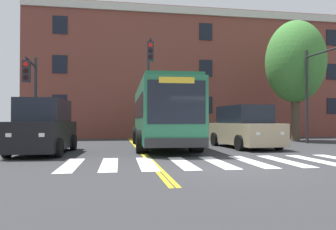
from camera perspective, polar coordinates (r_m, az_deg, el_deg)
name	(u,v)px	position (r m, az deg, el deg)	size (l,w,h in m)	color
ground_plane	(236,168)	(10.32, 11.84, -9.00)	(120.00, 120.00, 0.00)	#303033
crosswalk	(217,162)	(11.55, 8.57, -8.12)	(10.43, 3.70, 0.01)	white
lane_line_yellow_inner	(129,139)	(24.96, -6.76, -4.25)	(0.12, 36.00, 0.01)	gold
lane_line_yellow_outer	(131,139)	(24.97, -6.39, -4.25)	(0.12, 36.00, 0.01)	gold
city_bus	(161,113)	(17.97, -1.19, 0.34)	(3.22, 11.02, 3.39)	#28704C
car_black_near_lane	(44,128)	(15.23, -20.76, -2.13)	(2.42, 5.03, 2.37)	black
car_tan_far_lane	(244,128)	(17.82, 13.09, -2.18)	(2.56, 5.26, 2.22)	tan
traffic_light_near_corner	(326,76)	(21.22, 25.80, 6.10)	(0.46, 4.43, 5.89)	#28282D
traffic_light_far_corner	(32,86)	(17.70, -22.66, 4.64)	(0.44, 2.85, 4.79)	#28282D
traffic_light_overhead	(149,75)	(18.69, -3.31, 6.94)	(0.53, 3.64, 5.93)	#28282D
street_tree_curbside_large	(295,62)	(24.89, 21.25, 8.57)	(4.34, 4.62, 8.44)	#4C3D2D
building_facade	(193,79)	(31.76, 4.39, 6.32)	(29.16, 8.87, 10.91)	brown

